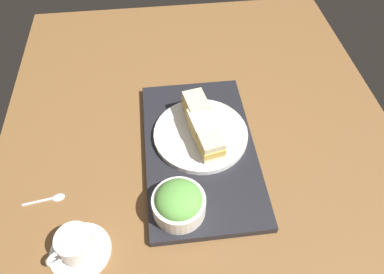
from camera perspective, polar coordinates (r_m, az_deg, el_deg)
The scene contains 9 objects.
ground_plane at distance 86.11cm, azimuth 1.97°, elevation -4.94°, with size 140.00×100.00×3.00cm, color brown.
serving_tray at distance 86.11cm, azimuth 1.28°, elevation -2.07°, with size 44.88×26.09×1.96cm, color black.
sandwich_plate at distance 87.01cm, azimuth 1.64°, elevation 0.47°, with size 22.84×22.84×1.42cm, color silver.
sandwich_near at distance 81.12cm, azimuth 2.85°, elevation -1.00°, with size 8.17×6.53×5.14cm.
sandwich_middle at distance 84.38cm, azimuth 1.69°, elevation 1.97°, with size 8.11×6.37×5.48cm.
sandwich_far at distance 87.83cm, azimuth 0.62°, elevation 4.73°, with size 7.91×6.52×5.94cm.
salad_bowl at distance 73.53cm, azimuth -2.11°, elevation -10.40°, with size 11.06×11.06×7.10cm.
coffee_cup at distance 75.46cm, azimuth -17.93°, elevation -16.27°, with size 12.19×12.19×6.56cm.
teaspoon at distance 85.32cm, azimuth -21.33°, elevation -9.02°, with size 2.55×9.17×0.80cm.
Camera 1 is at (-47.68, 8.63, 69.68)cm, focal length 33.44 mm.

